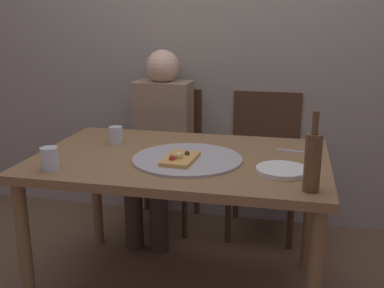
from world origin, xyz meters
name	(u,v)px	position (x,y,z in m)	size (l,w,h in m)	color
back_wall	(218,28)	(0.00, 1.01, 1.30)	(6.00, 0.10, 2.60)	gray
dining_table	(181,172)	(0.00, 0.00, 0.65)	(1.38, 0.89, 0.73)	olive
pizza_tray	(187,159)	(0.05, -0.06, 0.74)	(0.51, 0.51, 0.01)	#ADADB2
pizza_slice_last	(180,158)	(0.02, -0.11, 0.75)	(0.14, 0.23, 0.05)	tan
wine_bottle	(313,161)	(0.59, -0.33, 0.85)	(0.06, 0.06, 0.31)	brown
tumbler_near	(50,159)	(-0.50, -0.33, 0.78)	(0.08, 0.08, 0.10)	silver
tumbler_far	(116,135)	(-0.38, 0.14, 0.77)	(0.07, 0.07, 0.09)	silver
plate_stack	(282,170)	(0.48, -0.14, 0.74)	(0.22, 0.22, 0.02)	white
table_knife	(298,152)	(0.55, 0.18, 0.73)	(0.22, 0.02, 0.01)	#B7B7BC
chair_left	(166,147)	(-0.31, 0.84, 0.51)	(0.44, 0.44, 0.90)	#472D1E
chair_right	(264,154)	(0.34, 0.84, 0.51)	(0.44, 0.44, 0.90)	#472D1E
guest_in_sweater	(160,135)	(-0.31, 0.69, 0.64)	(0.36, 0.56, 1.17)	#937A60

